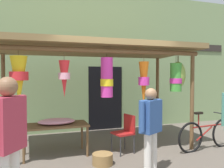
% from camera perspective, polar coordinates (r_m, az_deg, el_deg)
% --- Properties ---
extents(ground_plane, '(30.00, 30.00, 0.00)m').
position_cam_1_polar(ground_plane, '(5.16, 0.75, -17.51)').
color(ground_plane, '#60564C').
extents(shop_facade, '(11.63, 0.29, 4.42)m').
position_cam_1_polar(shop_facade, '(7.56, -6.44, 5.74)').
color(shop_facade, '#7A9360').
rests_on(shop_facade, ground_plane).
extents(market_stall_canopy, '(4.67, 2.10, 2.46)m').
position_cam_1_polar(market_stall_canopy, '(5.46, -3.03, 6.46)').
color(market_stall_canopy, brown).
rests_on(market_stall_canopy, ground_plane).
extents(display_table, '(1.37, 0.66, 0.68)m').
position_cam_1_polar(display_table, '(5.32, -13.42, -10.12)').
color(display_table, brown).
rests_on(display_table, ground_plane).
extents(flower_heap_on_table, '(0.79, 0.55, 0.11)m').
position_cam_1_polar(flower_heap_on_table, '(5.33, -12.96, -8.71)').
color(flower_heap_on_table, pink).
rests_on(flower_heap_on_table, display_table).
extents(folding_chair, '(0.48, 0.48, 0.84)m').
position_cam_1_polar(folding_chair, '(5.43, 3.27, -10.96)').
color(folding_chair, '#AD1E1E').
rests_on(folding_chair, ground_plane).
extents(wicker_basket_by_table, '(0.40, 0.40, 0.21)m').
position_cam_1_polar(wicker_basket_by_table, '(4.83, -2.28, -17.56)').
color(wicker_basket_by_table, olive).
rests_on(wicker_basket_by_table, ground_plane).
extents(parked_bicycle, '(1.74, 0.44, 0.92)m').
position_cam_1_polar(parked_bicycle, '(6.09, 21.89, -11.17)').
color(parked_bicycle, black).
rests_on(parked_bicycle, ground_plane).
extents(vendor_in_orange, '(0.41, 0.49, 1.72)m').
position_cam_1_polar(vendor_in_orange, '(3.10, -23.61, -11.37)').
color(vendor_in_orange, silver).
rests_on(vendor_in_orange, ground_plane).
extents(passerby_at_right, '(0.53, 0.39, 1.51)m').
position_cam_1_polar(passerby_at_right, '(4.21, 9.26, -9.54)').
color(passerby_at_right, silver).
rests_on(passerby_at_right, ground_plane).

